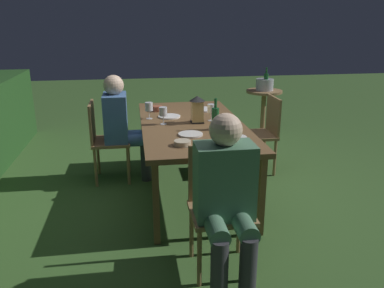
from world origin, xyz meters
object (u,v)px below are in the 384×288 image
Objects in this scene: dining_table at (192,128)px; person_in_blue at (122,123)px; plate_d at (234,138)px; person_in_green at (226,194)px; bowl_olives at (158,108)px; green_bottle_on_table at (215,118)px; plate_b at (191,134)px; bowl_bread at (182,143)px; wine_glass_c at (149,107)px; wine_glass_a at (211,109)px; plate_c at (169,116)px; chair_side_right_b at (104,137)px; chair_side_left_b at (263,130)px; ice_bucket at (265,84)px; wine_glass_b at (163,112)px; side_table at (263,105)px; chair_head_near at (219,202)px; lantern_centerpiece at (197,108)px; plate_a at (204,109)px.

person_in_blue is at bearing 56.98° from dining_table.
plate_d is at bearing -154.15° from dining_table.
person_in_green is 2.02m from bowl_olives.
bowl_olives is (0.82, 0.47, -0.08)m from green_bottle_on_table.
plate_b is 0.30m from bowl_bread.
bowl_olives is (1.13, 0.58, 0.02)m from plate_d.
plate_d is at bearing -139.44° from wine_glass_c.
plate_c is (0.21, 0.40, -0.11)m from wine_glass_a.
plate_c is 0.95m from bowl_bread.
plate_b is (-0.86, -0.81, 0.25)m from chair_side_right_b.
chair_side_left_b is 7.81× the size of bowl_olives.
person_in_blue reaches higher than ice_bucket.
side_table is at bearing -41.27° from wine_glass_b.
wine_glass_b and wine_glass_c have the same top height.
dining_table is 0.49m from wine_glass_c.
person_in_green is (-1.44, 0.00, -0.04)m from dining_table.
chair_head_near is 0.87m from plate_b.
ice_bucket reaches higher than chair_side_right_b.
wine_glass_b is 0.27m from wine_glass_c.
lantern_centerpiece is at bearing -121.04° from person_in_blue.
chair_head_near is 1.57m from wine_glass_c.
wine_glass_b is at bearing -127.27° from chair_side_right_b.
ice_bucket is at bearing -19.20° from chair_side_left_b.
plate_c is 0.66× the size of ice_bucket.
lantern_centerpiece is 1.94× the size of bowl_bread.
wine_glass_c is 0.73m from plate_b.
chair_side_right_b is 4.04× the size of plate_b.
wine_glass_a and wine_glass_c have the same top height.
person_in_green reaches higher than chair_head_near.
chair_side_left_b is at bearing 160.80° from ice_bucket.
person_in_green reaches higher than wine_glass_b.
plate_d is at bearing -75.47° from bowl_bread.
wine_glass_c is at bearing 132.85° from side_table.
chair_side_left_b is 3.43× the size of plate_a.
chair_side_left_b is 4.05× the size of plate_d.
dining_table is 11.77× the size of wine_glass_b.
plate_d reaches higher than dining_table.
wine_glass_a is 0.63m from plate_d.
chair_side_left_b is 1.28× the size of side_table.
chair_side_left_b is (1.89, -0.88, -0.15)m from person_in_green.
chair_side_right_b is at bearing 90.00° from person_in_blue.
wine_glass_a is at bearing -7.64° from person_in_green.
chair_side_right_b is 3.43× the size of plate_a.
wine_glass_b is 2.52m from ice_bucket.
ice_bucket reaches higher than bowl_bread.
side_table is at bearing -51.68° from bowl_olives.
dining_table is 1.73× the size of person_in_green.
person_in_blue reaches higher than chair_head_near.
dining_table is 2.29× the size of chair_side_left_b.
plate_c is at bearing 135.77° from ice_bucket.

